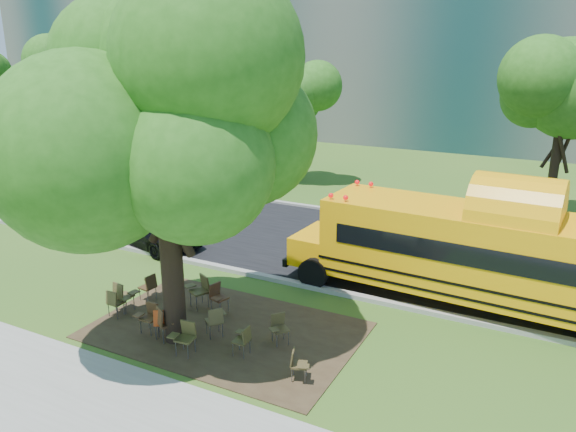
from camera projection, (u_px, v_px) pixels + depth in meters
The scene contains 31 objects.
ground at pixel (206, 315), 15.94m from camera, with size 160.00×160.00×0.00m, color #2F591C.
sidewalk at pixel (66, 413), 11.69m from camera, with size 60.00×4.00×0.04m, color gray.
dirt_patch at pixel (225, 330), 15.07m from camera, with size 7.00×4.50×0.03m, color #382819.
asphalt_road at pixel (311, 241), 21.87m from camera, with size 80.00×8.00×0.04m, color black.
kerb_near at pixel (259, 276), 18.46m from camera, with size 80.00×0.25×0.14m, color gray.
kerb_far at pixel (349, 212), 25.33m from camera, with size 80.00×0.25×0.14m, color gray.
building_left at pixel (133, 19), 63.62m from camera, with size 26.00×14.00×20.00m, color #61625D.
bg_tree_0 at pixel (161, 96), 30.89m from camera, with size 5.20×5.20×7.18m.
bg_tree_1 at pixel (82, 76), 35.86m from camera, with size 6.00×6.00×8.40m.
bg_tree_2 at pixel (299, 104), 30.46m from camera, with size 4.80×4.80×6.62m.
bg_tree_3 at pixel (563, 104), 22.80m from camera, with size 5.60×5.60×7.84m.
main_tree at pixel (162, 120), 12.92m from camera, with size 7.20×7.20×9.31m.
school_bus at pixel (506, 258), 15.59m from camera, with size 12.02×3.28×2.91m.
chair_0 at pixel (115, 301), 15.67m from camera, with size 0.54×0.48×0.82m.
chair_1 at pixel (123, 294), 15.94m from camera, with size 0.67×0.55×0.93m.
chair_2 at pixel (163, 320), 14.53m from camera, with size 0.58×0.71×0.86m.
chair_3 at pixel (149, 314), 14.85m from camera, with size 0.54×0.51×0.84m.
chair_4 at pixel (165, 321), 14.39m from camera, with size 0.79×0.62×0.94m.
chair_5 at pixel (185, 335), 13.78m from camera, with size 0.58×0.56×0.87m.
chair_6 at pixel (243, 338), 13.74m from camera, with size 0.47×0.51×0.78m.
chair_7 at pixel (297, 362), 12.70m from camera, with size 0.59×0.53×0.77m.
chair_8 at pixel (149, 284), 16.66m from camera, with size 0.50×0.60×0.86m.
chair_9 at pixel (200, 288), 16.28m from camera, with size 0.80×0.63×0.97m.
chair_10 at pixel (217, 295), 15.93m from camera, with size 0.51×0.66×0.88m.
chair_11 at pixel (216, 319), 14.59m from camera, with size 0.59×0.74×0.87m.
chair_12 at pixel (279, 326), 14.29m from camera, with size 0.55×0.70×0.81m.
black_car at pixel (148, 225), 21.31m from camera, with size 1.87×4.65×1.59m, color black.
bg_car_silver at pixel (85, 179), 29.11m from camera, with size 1.36×3.90×1.28m, color #A4A5AA.
bg_car_red at pixel (155, 190), 26.90m from camera, with size 2.12×4.60×1.28m, color #59160F.
pedestrian_a at pixel (71, 158), 33.38m from camera, with size 0.61×0.40×1.68m, color navy.
pedestrian_b at pixel (134, 152), 34.99m from camera, with size 0.83×0.65×1.71m, color #8A6753.
Camera 1 is at (8.71, -11.70, 7.40)m, focal length 35.00 mm.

